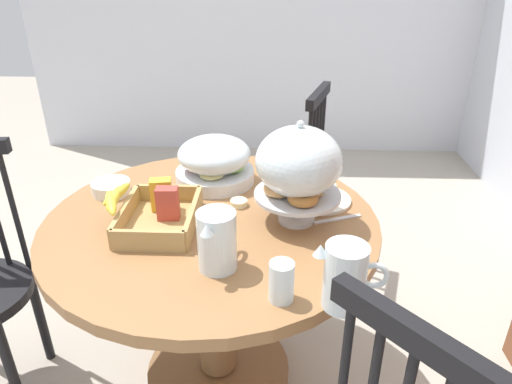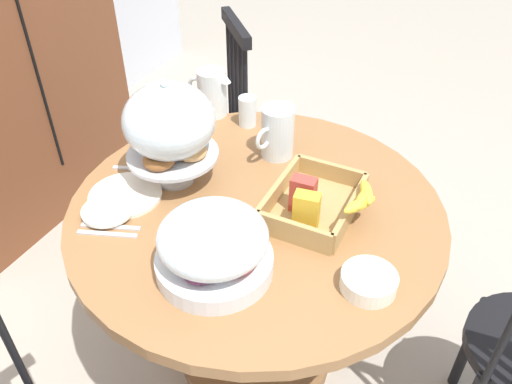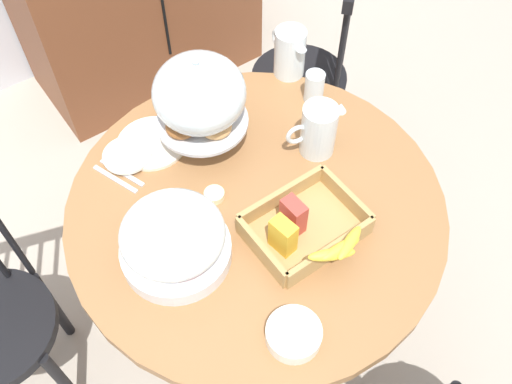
% 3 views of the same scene
% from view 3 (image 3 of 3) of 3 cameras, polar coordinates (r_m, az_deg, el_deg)
% --- Properties ---
extents(ground_plane, '(10.00, 10.00, 0.00)m').
position_cam_3_polar(ground_plane, '(2.26, -1.99, -13.31)').
color(ground_plane, '#A89E8E').
extents(dining_table, '(1.11, 1.11, 0.74)m').
position_cam_3_polar(dining_table, '(1.83, -0.00, -5.18)').
color(dining_table, olive).
rests_on(dining_table, ground_plane).
extents(windsor_chair_by_cabinet, '(0.47, 0.47, 0.97)m').
position_cam_3_polar(windsor_chair_by_cabinet, '(2.41, 4.99, 11.38)').
color(windsor_chair_by_cabinet, black).
rests_on(windsor_chair_by_cabinet, ground_plane).
extents(pastry_stand_with_dome, '(0.28, 0.28, 0.34)m').
position_cam_3_polar(pastry_stand_with_dome, '(1.64, -5.74, 9.60)').
color(pastry_stand_with_dome, silver).
rests_on(pastry_stand_with_dome, dining_table).
extents(fruit_platter_covered, '(0.30, 0.30, 0.18)m').
position_cam_3_polar(fruit_platter_covered, '(1.48, -8.36, -4.79)').
color(fruit_platter_covered, silver).
rests_on(fruit_platter_covered, dining_table).
extents(orange_juice_pitcher, '(0.11, 0.19, 0.17)m').
position_cam_3_polar(orange_juice_pitcher, '(1.96, 3.43, 13.79)').
color(orange_juice_pitcher, silver).
rests_on(orange_juice_pitcher, dining_table).
extents(milk_pitcher, '(0.19, 0.11, 0.17)m').
position_cam_3_polar(milk_pitcher, '(1.71, 6.33, 6.10)').
color(milk_pitcher, silver).
rests_on(milk_pitcher, dining_table).
extents(cereal_basket, '(0.32, 0.30, 0.12)m').
position_cam_3_polar(cereal_basket, '(1.54, 5.05, -3.74)').
color(cereal_basket, tan).
rests_on(cereal_basket, dining_table).
extents(china_plate_large, '(0.22, 0.22, 0.01)m').
position_cam_3_polar(china_plate_large, '(1.80, -10.53, 4.92)').
color(china_plate_large, white).
rests_on(china_plate_large, dining_table).
extents(china_plate_small, '(0.15, 0.15, 0.01)m').
position_cam_3_polar(china_plate_small, '(1.77, -12.97, 3.68)').
color(china_plate_small, white).
rests_on(china_plate_small, china_plate_large).
extents(cereal_bowl, '(0.14, 0.14, 0.04)m').
position_cam_3_polar(cereal_bowl, '(1.42, 3.84, -14.23)').
color(cereal_bowl, white).
rests_on(cereal_bowl, dining_table).
extents(drinking_glass, '(0.06, 0.06, 0.11)m').
position_cam_3_polar(drinking_glass, '(1.88, 5.94, 10.56)').
color(drinking_glass, silver).
rests_on(drinking_glass, dining_table).
extents(butter_dish, '(0.06, 0.06, 0.02)m').
position_cam_3_polar(butter_dish, '(1.64, -4.27, -0.28)').
color(butter_dish, beige).
rests_on(butter_dish, dining_table).
extents(table_knife, '(0.07, 0.16, 0.01)m').
position_cam_3_polar(table_knife, '(1.75, -13.46, 1.93)').
color(table_knife, silver).
rests_on(table_knife, dining_table).
extents(dinner_fork, '(0.07, 0.16, 0.01)m').
position_cam_3_polar(dinner_fork, '(1.74, -14.11, 1.27)').
color(dinner_fork, silver).
rests_on(dinner_fork, dining_table).
extents(soup_spoon, '(0.07, 0.16, 0.01)m').
position_cam_3_polar(soup_spoon, '(1.87, -7.73, 7.59)').
color(soup_spoon, silver).
rests_on(soup_spoon, dining_table).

